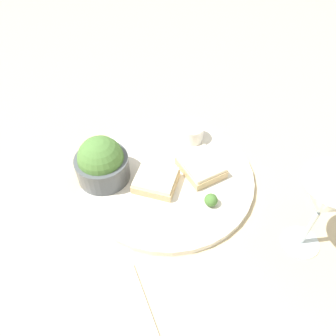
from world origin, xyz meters
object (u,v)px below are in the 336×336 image
(wine_glass, at_px, (326,200))
(napkin, at_px, (111,317))
(cheese_toast_near, at_px, (201,166))
(cheese_toast_far, at_px, (154,179))
(sauce_ramekin, at_px, (192,132))
(salad_bowl, at_px, (102,163))

(wine_glass, xyz_separation_m, napkin, (-0.15, -0.31, -0.12))
(cheese_toast_near, distance_m, cheese_toast_far, 0.10)
(sauce_ramekin, distance_m, cheese_toast_near, 0.10)
(cheese_toast_far, xyz_separation_m, wine_glass, (0.28, 0.09, 0.10))
(sauce_ramekin, distance_m, napkin, 0.41)
(wine_glass, bearing_deg, cheese_toast_far, -162.85)
(cheese_toast_far, height_order, napkin, cheese_toast_far)
(cheese_toast_far, bearing_deg, salad_bowl, -148.13)
(cheese_toast_far, relative_size, napkin, 0.61)
(cheese_toast_far, bearing_deg, sauce_ramekin, 100.86)
(napkin, bearing_deg, wine_glass, 64.10)
(wine_glass, height_order, napkin, wine_glass)
(cheese_toast_far, height_order, wine_glass, wine_glass)
(salad_bowl, relative_size, sauce_ramekin, 2.00)
(salad_bowl, xyz_separation_m, napkin, (0.21, -0.17, -0.05))
(cheese_toast_far, relative_size, wine_glass, 0.61)
(sauce_ramekin, distance_m, cheese_toast_far, 0.15)
(salad_bowl, xyz_separation_m, wine_glass, (0.36, 0.14, 0.07))
(cheese_toast_near, xyz_separation_m, wine_glass, (0.23, -0.00, 0.10))
(sauce_ramekin, xyz_separation_m, wine_glass, (0.31, -0.06, 0.09))
(salad_bowl, xyz_separation_m, sauce_ramekin, (0.06, 0.20, -0.02))
(salad_bowl, bearing_deg, cheese_toast_near, 46.77)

